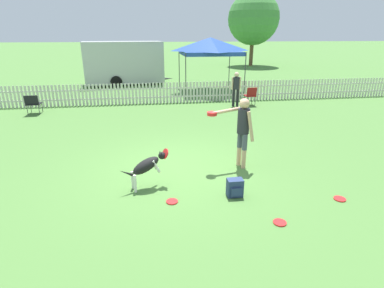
# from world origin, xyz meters

# --- Properties ---
(ground_plane) EXTENTS (240.00, 240.00, 0.00)m
(ground_plane) POSITION_xyz_m (0.00, 0.00, 0.00)
(ground_plane) COLOR #4C7A38
(handler_person) EXTENTS (1.08, 0.44, 1.67)m
(handler_person) POSITION_xyz_m (1.46, -0.10, 1.05)
(handler_person) COLOR tan
(handler_person) RESTS_ON ground_plane
(leaping_dog) EXTENTS (1.04, 0.48, 0.80)m
(leaping_dog) POSITION_xyz_m (-0.74, -0.83, 0.50)
(leaping_dog) COLOR black
(leaping_dog) RESTS_ON ground_plane
(frisbee_near_handler) EXTENTS (0.23, 0.23, 0.02)m
(frisbee_near_handler) POSITION_xyz_m (1.46, -2.45, 0.01)
(frisbee_near_handler) COLOR red
(frisbee_near_handler) RESTS_ON ground_plane
(frisbee_near_dog) EXTENTS (0.23, 0.23, 0.02)m
(frisbee_near_dog) POSITION_xyz_m (-0.30, -1.50, 0.01)
(frisbee_near_dog) COLOR red
(frisbee_near_dog) RESTS_ON ground_plane
(frisbee_midfield) EXTENTS (0.23, 0.23, 0.02)m
(frisbee_midfield) POSITION_xyz_m (2.95, -1.88, 0.01)
(frisbee_midfield) COLOR red
(frisbee_midfield) RESTS_ON ground_plane
(backpack_on_grass) EXTENTS (0.31, 0.24, 0.36)m
(backpack_on_grass) POSITION_xyz_m (0.96, -1.44, 0.18)
(backpack_on_grass) COLOR navy
(backpack_on_grass) RESTS_ON ground_plane
(picket_fence) EXTENTS (24.72, 0.04, 0.95)m
(picket_fence) POSITION_xyz_m (-0.00, 7.29, 0.48)
(picket_fence) COLOR beige
(picket_fence) RESTS_ON ground_plane
(folding_chair_blue_left) EXTENTS (0.47, 0.49, 0.82)m
(folding_chair_blue_left) POSITION_xyz_m (3.89, 6.23, 0.49)
(folding_chair_blue_left) COLOR #333338
(folding_chair_blue_left) RESTS_ON ground_plane
(folding_chair_center) EXTENTS (0.53, 0.55, 0.79)m
(folding_chair_center) POSITION_xyz_m (-5.19, 6.00, 0.47)
(folding_chair_center) COLOR #333338
(folding_chair_center) RESTS_ON ground_plane
(canopy_tent_main) EXTENTS (3.09, 3.09, 2.86)m
(canopy_tent_main) POSITION_xyz_m (2.79, 10.01, 2.42)
(canopy_tent_main) COLOR #333338
(canopy_tent_main) RESTS_ON ground_plane
(spectator_standing) EXTENTS (0.42, 0.27, 1.49)m
(spectator_standing) POSITION_xyz_m (3.18, 6.20, 0.89)
(spectator_standing) COLOR black
(spectator_standing) RESTS_ON ground_plane
(equipment_trailer) EXTENTS (5.63, 2.80, 2.60)m
(equipment_trailer) POSITION_xyz_m (-2.05, 13.16, 1.37)
(equipment_trailer) COLOR #B7B7B7
(equipment_trailer) RESTS_ON ground_plane
(tree_left_grove) EXTENTS (4.88, 4.88, 6.84)m
(tree_left_grove) POSITION_xyz_m (9.74, 23.30, 4.39)
(tree_left_grove) COLOR brown
(tree_left_grove) RESTS_ON ground_plane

